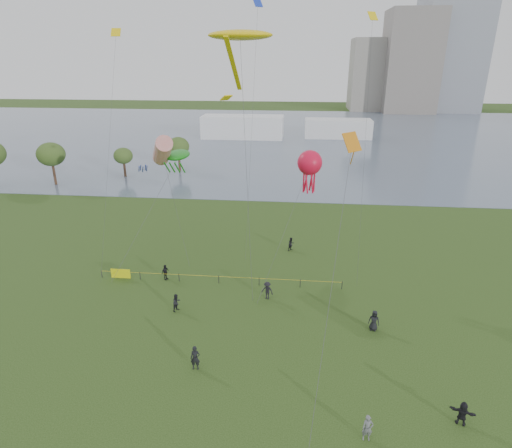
# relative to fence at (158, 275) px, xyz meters

# --- Properties ---
(ground_plane) EXTENTS (400.00, 400.00, 0.00)m
(ground_plane) POSITION_rel_fence_xyz_m (10.20, -13.99, -0.55)
(ground_plane) COLOR #213912
(lake) EXTENTS (400.00, 120.00, 0.08)m
(lake) POSITION_rel_fence_xyz_m (10.20, 86.01, -0.53)
(lake) COLOR slate
(lake) RESTS_ON ground_plane
(building_mid) EXTENTS (20.00, 20.00, 38.00)m
(building_mid) POSITION_rel_fence_xyz_m (56.20, 148.01, 18.45)
(building_mid) COLOR slate
(building_mid) RESTS_ON ground_plane
(building_low) EXTENTS (16.00, 18.00, 28.00)m
(building_low) POSITION_rel_fence_xyz_m (42.20, 154.01, 13.45)
(building_low) COLOR gray
(building_low) RESTS_ON ground_plane
(pavilion_left) EXTENTS (22.00, 8.00, 6.00)m
(pavilion_left) POSITION_rel_fence_xyz_m (-1.80, 81.01, 2.45)
(pavilion_left) COLOR white
(pavilion_left) RESTS_ON ground_plane
(pavilion_right) EXTENTS (18.00, 7.00, 5.00)m
(pavilion_right) POSITION_rel_fence_xyz_m (24.20, 84.01, 1.95)
(pavilion_right) COLOR silver
(pavilion_right) RESTS_ON ground_plane
(trees) EXTENTS (33.03, 18.72, 7.92)m
(trees) POSITION_rel_fence_xyz_m (-26.73, 34.15, 4.66)
(trees) COLOR #3D281B
(trees) RESTS_ON ground_plane
(fence) EXTENTS (24.07, 0.07, 1.05)m
(fence) POSITION_rel_fence_xyz_m (0.00, 0.00, 0.00)
(fence) COLOR black
(fence) RESTS_ON ground_plane
(kite_flyer) EXTENTS (0.65, 0.45, 1.71)m
(kite_flyer) POSITION_rel_fence_xyz_m (18.01, -17.44, 0.30)
(kite_flyer) COLOR slate
(kite_flyer) RESTS_ON ground_plane
(spectator_a) EXTENTS (0.91, 0.99, 1.63)m
(spectator_a) POSITION_rel_fence_xyz_m (3.34, -5.18, 0.26)
(spectator_a) COLOR black
(spectator_a) RESTS_ON ground_plane
(spectator_b) EXTENTS (1.27, 0.95, 1.75)m
(spectator_b) POSITION_rel_fence_xyz_m (11.09, -2.45, 0.32)
(spectator_b) COLOR black
(spectator_b) RESTS_ON ground_plane
(spectator_c) EXTENTS (0.76, 1.03, 1.62)m
(spectator_c) POSITION_rel_fence_xyz_m (0.67, 0.23, 0.26)
(spectator_c) COLOR black
(spectator_c) RESTS_ON ground_plane
(spectator_d) EXTENTS (0.98, 0.76, 1.78)m
(spectator_d) POSITION_rel_fence_xyz_m (20.09, -6.41, 0.33)
(spectator_d) COLOR black
(spectator_d) RESTS_ON ground_plane
(spectator_e) EXTENTS (1.57, 0.99, 1.62)m
(spectator_e) POSITION_rel_fence_xyz_m (23.88, -15.73, 0.25)
(spectator_e) COLOR black
(spectator_e) RESTS_ON ground_plane
(spectator_f) EXTENTS (0.71, 0.50, 1.87)m
(spectator_f) POSITION_rel_fence_xyz_m (6.70, -12.45, 0.38)
(spectator_f) COLOR black
(spectator_f) RESTS_ON ground_plane
(spectator_g) EXTENTS (0.97, 0.96, 1.58)m
(spectator_g) POSITION_rel_fence_xyz_m (13.06, 8.42, 0.23)
(spectator_g) COLOR black
(spectator_g) RESTS_ON ground_plane
(kite_stingray) EXTENTS (5.64, 10.24, 23.06)m
(kite_stingray) POSITION_rel_fence_xyz_m (8.14, 2.97, 22.00)
(kite_stingray) COLOR #3F3F42
(kite_windsock) EXTENTS (5.21, 5.05, 13.76)m
(kite_windsock) POSITION_rel_fence_xyz_m (-0.43, 5.77, 11.31)
(kite_windsock) COLOR #3F3F42
(kite_creature) EXTENTS (6.34, 11.05, 11.47)m
(kite_creature) POSITION_rel_fence_xyz_m (0.59, 7.77, 10.45)
(kite_creature) COLOR #3F3F42
(kite_octopus) EXTENTS (5.55, 7.95, 12.72)m
(kite_octopus) POSITION_rel_fence_xyz_m (14.60, 3.37, 10.92)
(kite_octopus) COLOR #3F3F42
(kite_delta) EXTENTS (3.82, 16.55, 15.60)m
(kite_delta) POSITION_rel_fence_xyz_m (17.32, -4.80, 13.62)
(kite_delta) COLOR #3F3F42
(small_kites) EXTENTS (24.87, 5.18, 3.55)m
(small_kites) POSITION_rel_fence_xyz_m (8.13, 7.72, 23.84)
(small_kites) COLOR yellow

